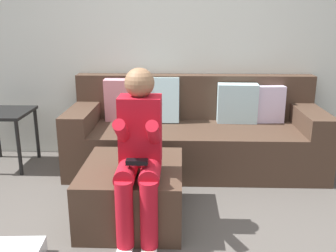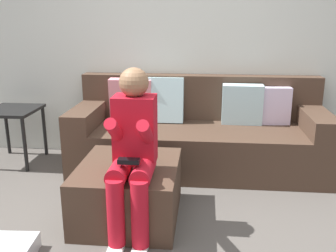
{
  "view_description": "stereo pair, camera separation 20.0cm",
  "coord_description": "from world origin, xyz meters",
  "px_view_note": "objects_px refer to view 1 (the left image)",
  "views": [
    {
      "loc": [
        0.11,
        -2.07,
        1.48
      ],
      "look_at": [
        0.01,
        1.04,
        0.58
      ],
      "focal_mm": 41.04,
      "sensor_mm": 36.0,
      "label": 1
    },
    {
      "loc": [
        0.31,
        -2.06,
        1.48
      ],
      "look_at": [
        0.01,
        1.04,
        0.58
      ],
      "focal_mm": 41.04,
      "sensor_mm": 36.0,
      "label": 2
    }
  ],
  "objects_px": {
    "couch_sectional": "(194,135)",
    "ottoman": "(133,192)",
    "side_table": "(5,120)",
    "person_seated": "(139,149)"
  },
  "relations": [
    {
      "from": "couch_sectional",
      "to": "ottoman",
      "type": "bearing_deg",
      "value": -114.9
    },
    {
      "from": "couch_sectional",
      "to": "ottoman",
      "type": "height_order",
      "value": "couch_sectional"
    },
    {
      "from": "couch_sectional",
      "to": "ottoman",
      "type": "relative_size",
      "value": 2.95
    },
    {
      "from": "ottoman",
      "to": "person_seated",
      "type": "bearing_deg",
      "value": -69.63
    },
    {
      "from": "person_seated",
      "to": "couch_sectional",
      "type": "bearing_deg",
      "value": 71.96
    },
    {
      "from": "couch_sectional",
      "to": "person_seated",
      "type": "height_order",
      "value": "person_seated"
    },
    {
      "from": "ottoman",
      "to": "side_table",
      "type": "bearing_deg",
      "value": 144.0
    },
    {
      "from": "couch_sectional",
      "to": "side_table",
      "type": "bearing_deg",
      "value": -178.69
    },
    {
      "from": "ottoman",
      "to": "person_seated",
      "type": "xyz_separation_m",
      "value": [
        0.08,
        -0.21,
        0.41
      ]
    },
    {
      "from": "person_seated",
      "to": "side_table",
      "type": "bearing_deg",
      "value": 140.29
    }
  ]
}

